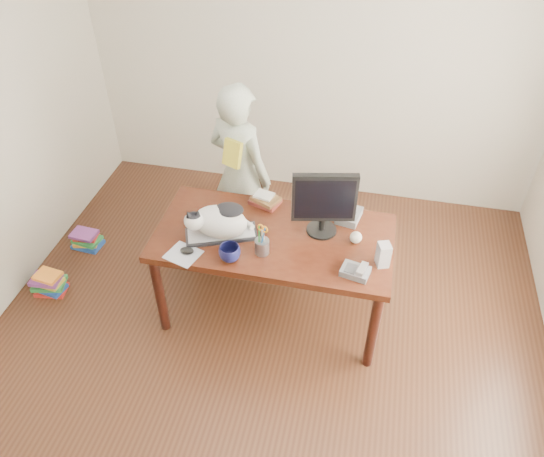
% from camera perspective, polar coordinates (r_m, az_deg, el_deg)
% --- Properties ---
extents(room, '(4.50, 4.50, 4.50)m').
position_cam_1_polar(room, '(2.73, -2.48, 0.62)').
color(room, black).
rests_on(room, ground).
extents(desk, '(1.60, 0.80, 0.75)m').
position_cam_1_polar(desk, '(3.72, 0.43, -1.63)').
color(desk, black).
rests_on(desk, ground).
extents(keyboard, '(0.51, 0.34, 0.03)m').
position_cam_1_polar(keyboard, '(3.57, -5.47, -0.62)').
color(keyboard, black).
rests_on(keyboard, desk).
extents(cat, '(0.45, 0.34, 0.26)m').
position_cam_1_polar(cat, '(3.49, -5.84, 0.82)').
color(cat, silver).
rests_on(cat, keyboard).
extents(monitor, '(0.42, 0.24, 0.47)m').
position_cam_1_polar(monitor, '(3.43, 5.62, 2.94)').
color(monitor, black).
rests_on(monitor, desk).
extents(pen_cup, '(0.12, 0.12, 0.24)m').
position_cam_1_polar(pen_cup, '(3.40, -1.08, -1.78)').
color(pen_cup, gray).
rests_on(pen_cup, desk).
extents(mousepad, '(0.25, 0.24, 0.00)m').
position_cam_1_polar(mousepad, '(3.47, -9.53, -2.76)').
color(mousepad, silver).
rests_on(mousepad, desk).
extents(mouse, '(0.11, 0.08, 0.04)m').
position_cam_1_polar(mouse, '(3.47, -9.14, -2.36)').
color(mouse, black).
rests_on(mouse, mousepad).
extents(coffee_mug, '(0.19, 0.19, 0.11)m').
position_cam_1_polar(coffee_mug, '(3.37, -4.58, -2.65)').
color(coffee_mug, black).
rests_on(coffee_mug, desk).
extents(phone, '(0.19, 0.16, 0.08)m').
position_cam_1_polar(phone, '(3.32, 9.02, -4.54)').
color(phone, slate).
rests_on(phone, desk).
extents(speaker, '(0.10, 0.10, 0.17)m').
position_cam_1_polar(speaker, '(3.38, 11.88, -2.77)').
color(speaker, '#ADADB0').
rests_on(speaker, desk).
extents(baseball, '(0.08, 0.08, 0.08)m').
position_cam_1_polar(baseball, '(3.53, 9.01, -0.95)').
color(baseball, '#EFE8CF').
rests_on(baseball, desk).
extents(book_stack, '(0.24, 0.21, 0.08)m').
position_cam_1_polar(book_stack, '(3.81, -0.73, 3.11)').
color(book_stack, '#551B16').
rests_on(book_stack, desk).
extents(calculator, '(0.18, 0.22, 0.06)m').
position_cam_1_polar(calculator, '(3.72, 8.27, 1.40)').
color(calculator, slate).
rests_on(calculator, desk).
extents(person, '(0.65, 0.55, 1.51)m').
position_cam_1_polar(person, '(4.13, -3.44, 5.85)').
color(person, silver).
rests_on(person, ground).
extents(held_book, '(0.16, 0.14, 0.20)m').
position_cam_1_polar(held_book, '(3.83, -4.28, 8.06)').
color(held_book, gold).
rests_on(held_book, person).
extents(book_pile_a, '(0.27, 0.22, 0.18)m').
position_cam_1_polar(book_pile_a, '(4.51, -22.84, -5.45)').
color(book_pile_a, red).
rests_on(book_pile_a, ground).
extents(book_pile_b, '(0.26, 0.20, 0.15)m').
position_cam_1_polar(book_pile_b, '(4.82, -19.32, -1.12)').
color(book_pile_b, '#1A429C').
rests_on(book_pile_b, ground).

